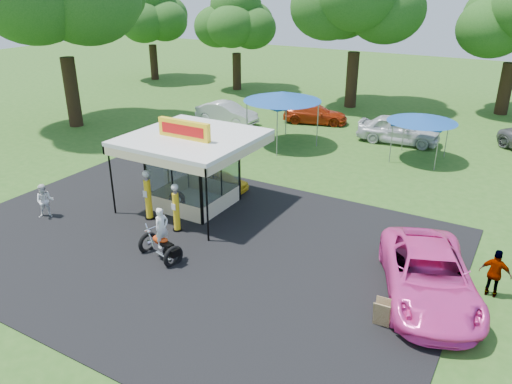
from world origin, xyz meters
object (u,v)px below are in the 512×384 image
gas_station_kiosk (193,169)px  bg_car_c (399,129)px  pink_sedan (429,276)px  bg_car_a (227,113)px  kiosk_car (221,180)px  gas_pump_left (148,196)px  a_frame_sign (382,314)px  tent_east (422,118)px  tent_west (282,97)px  gas_pump_right (176,209)px  bg_car_b (315,114)px  motorcycle (162,239)px  spectator_west (45,201)px  spectator_east_b (495,274)px

gas_station_kiosk → bg_car_c: (5.49, 14.31, -0.91)m
pink_sedan → bg_car_a: 22.90m
kiosk_car → pink_sedan: 11.78m
gas_pump_left → bg_car_c: size_ratio=0.45×
kiosk_car → bg_car_a: (-6.54, 10.49, 0.28)m
kiosk_car → pink_sedan: pink_sedan is taller
a_frame_sign → tent_east: (-2.76, 15.88, 2.02)m
pink_sedan → tent_west: 17.18m
gas_pump_right → bg_car_b: 18.54m
gas_pump_right → tent_east: bearing=65.2°
gas_pump_left → a_frame_sign: bearing=-10.7°
gas_pump_left → bg_car_b: (-0.18, 18.16, -0.43)m
bg_car_a → tent_west: (5.74, -2.44, 2.29)m
gas_pump_left → kiosk_car: (0.84, 4.38, -0.62)m
a_frame_sign → kiosk_car: bearing=144.1°
motorcycle → kiosk_car: (-1.85, 6.73, -0.38)m
gas_pump_right → motorcycle: gas_pump_right is taller
gas_station_kiosk → bg_car_a: bearing=117.3°
tent_east → bg_car_c: bearing=125.3°
gas_pump_left → tent_west: 12.59m
gas_pump_left → spectator_west: size_ratio=1.47×
gas_pump_right → a_frame_sign: 9.45m
kiosk_car → tent_east: tent_east is taller
gas_pump_right → tent_west: bearing=97.6°
a_frame_sign → bg_car_c: size_ratio=0.18×
spectator_east_b → tent_west: tent_west is taller
gas_pump_left → motorcycle: (2.70, -2.35, -0.24)m
gas_pump_right → spectator_west: bearing=-162.2°
a_frame_sign → bg_car_c: bearing=100.7°
kiosk_car → tent_east: 12.14m
gas_pump_left → tent_east: size_ratio=0.59×
bg_car_b → tent_east: (8.42, -4.36, 1.80)m
motorcycle → tent_east: size_ratio=0.57×
gas_pump_right → bg_car_b: size_ratio=0.46×
a_frame_sign → bg_car_c: (-4.67, 18.57, 0.41)m
gas_pump_right → pink_sedan: size_ratio=0.36×
gas_pump_left → bg_car_b: size_ratio=0.49×
gas_pump_left → bg_car_a: size_ratio=0.50×
gas_station_kiosk → gas_pump_left: size_ratio=2.35×
motorcycle → a_frame_sign: 8.32m
pink_sedan → spectator_west: pink_sedan is taller
spectator_east_b → bg_car_c: 16.85m
motorcycle → bg_car_c: (3.64, 18.84, 0.01)m
kiosk_car → bg_car_a: 12.36m
bg_car_b → gas_pump_left: bearing=164.6°
kiosk_car → tent_east: bearing=-38.1°
bg_car_a → tent_west: 6.65m
bg_car_c → gas_pump_left: bearing=154.3°
tent_west → tent_east: bearing=9.5°
spectator_west → bg_car_c: bg_car_c is taller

